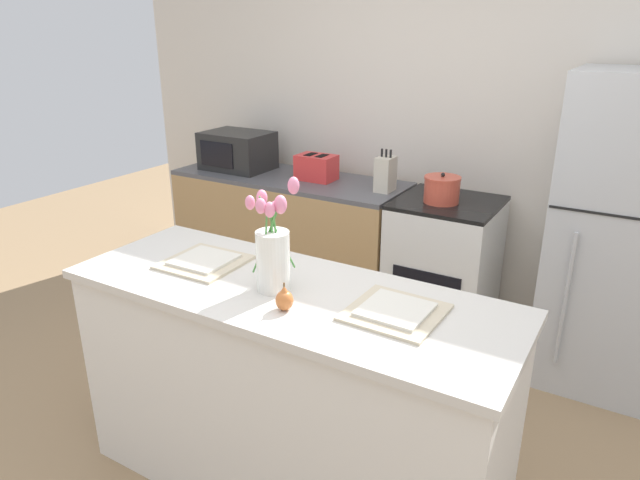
% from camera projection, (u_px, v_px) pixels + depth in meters
% --- Properties ---
extents(back_wall, '(5.20, 0.08, 2.70)m').
position_uv_depth(back_wall, '(460.00, 117.00, 3.66)').
color(back_wall, silver).
rests_on(back_wall, ground_plane).
extents(kitchen_island, '(1.80, 0.66, 0.95)m').
position_uv_depth(kitchen_island, '(289.00, 392.00, 2.36)').
color(kitchen_island, silver).
rests_on(kitchen_island, ground_plane).
extents(back_counter, '(1.68, 0.60, 0.91)m').
position_uv_depth(back_counter, '(290.00, 237.00, 4.16)').
color(back_counter, tan).
rests_on(back_counter, ground_plane).
extents(stove_range, '(0.60, 0.61, 0.91)m').
position_uv_depth(stove_range, '(443.00, 269.00, 3.60)').
color(stove_range, silver).
rests_on(stove_range, ground_plane).
extents(refrigerator, '(0.68, 0.67, 1.70)m').
position_uv_depth(refrigerator, '(621.00, 237.00, 3.01)').
color(refrigerator, '#B7BABC').
rests_on(refrigerator, ground_plane).
extents(flower_vase, '(0.16, 0.17, 0.43)m').
position_uv_depth(flower_vase, '(273.00, 252.00, 2.13)').
color(flower_vase, silver).
rests_on(flower_vase, kitchen_island).
extents(pear_figurine, '(0.06, 0.06, 0.11)m').
position_uv_depth(pear_figurine, '(284.00, 299.00, 2.02)').
color(pear_figurine, '#C66B33').
rests_on(pear_figurine, kitchen_island).
extents(plate_setting_left, '(0.32, 0.32, 0.02)m').
position_uv_depth(plate_setting_left, '(204.00, 261.00, 2.42)').
color(plate_setting_left, beige).
rests_on(plate_setting_left, kitchen_island).
extents(plate_setting_right, '(0.32, 0.32, 0.02)m').
position_uv_depth(plate_setting_right, '(395.00, 311.00, 2.00)').
color(plate_setting_right, beige).
rests_on(plate_setting_right, kitchen_island).
extents(toaster, '(0.28, 0.18, 0.17)m').
position_uv_depth(toaster, '(316.00, 167.00, 3.89)').
color(toaster, red).
rests_on(toaster, back_counter).
extents(cooking_pot, '(0.22, 0.22, 0.18)m').
position_uv_depth(cooking_pot, '(442.00, 189.00, 3.39)').
color(cooking_pot, '#CC4C38').
rests_on(cooking_pot, stove_range).
extents(microwave, '(0.48, 0.37, 0.27)m').
position_uv_depth(microwave, '(237.00, 151.00, 4.17)').
color(microwave, black).
rests_on(microwave, back_counter).
extents(knife_block, '(0.10, 0.14, 0.27)m').
position_uv_depth(knife_block, '(385.00, 174.00, 3.61)').
color(knife_block, beige).
rests_on(knife_block, back_counter).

